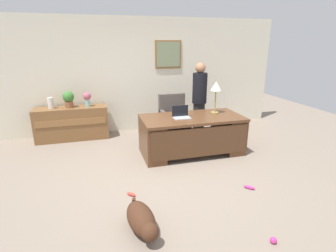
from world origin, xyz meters
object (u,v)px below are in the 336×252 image
object	(u,v)px
desk_lamp	(216,88)
potted_plant	(69,99)
credenza	(72,123)
laptop	(181,115)
dog_toy_plush	(249,187)
desk	(192,134)
dog_toy_bone	(131,194)
armchair	(174,119)
vase_empty	(51,103)
person_standing	(199,100)
vase_with_flowers	(87,98)
dog_lying	(142,220)
dog_toy_ball	(273,240)

from	to	relation	value
desk_lamp	potted_plant	bearing A→B (deg)	154.56
credenza	laptop	world-z (taller)	laptop
credenza	laptop	size ratio (longest dim) A/B	4.92
credenza	dog_toy_plush	size ratio (longest dim) A/B	9.26
desk	desk_lamp	world-z (taller)	desk_lamp
dog_toy_bone	dog_toy_plush	size ratio (longest dim) A/B	0.85
laptop	desk_lamp	xyz separation A→B (m)	(0.76, 0.13, 0.45)
desk	desk_lamp	size ratio (longest dim) A/B	3.05
desk	dog_toy_bone	size ratio (longest dim) A/B	13.56
armchair	laptop	distance (m)	0.93
desk	vase_empty	distance (m)	3.14
vase_empty	potted_plant	size ratio (longest dim) A/B	0.67
credenza	vase_empty	size ratio (longest dim) A/B	6.56
laptop	dog_toy_bone	distance (m)	1.89
desk_lamp	person_standing	bearing A→B (deg)	95.78
credenza	laptop	xyz separation A→B (m)	(2.09, -1.50, 0.43)
armchair	dog_toy_plush	distance (m)	2.50
vase_with_flowers	armchair	bearing A→B (deg)	-19.22
dog_lying	dog_toy_plush	size ratio (longest dim) A/B	4.65
dog_toy_bone	credenza	bearing A→B (deg)	108.56
vase_empty	desk	bearing A→B (deg)	-29.35
credenza	laptop	distance (m)	2.61
credenza	potted_plant	distance (m)	0.57
armchair	dog_toy_bone	world-z (taller)	armchair
dog_lying	potted_plant	bearing A→B (deg)	105.07
desk	credenza	world-z (taller)	desk
laptop	potted_plant	world-z (taller)	potted_plant
credenza	dog_lying	distance (m)	3.67
dog_toy_ball	dog_toy_bone	size ratio (longest dim) A/B	0.51
desk	dog_toy_ball	size ratio (longest dim) A/B	26.57
desk	person_standing	distance (m)	1.06
vase_empty	dog_toy_bone	size ratio (longest dim) A/B	1.66
credenza	dog_toy_bone	distance (m)	2.92
dog_toy_bone	dog_toy_plush	bearing A→B (deg)	-9.76
desk_lamp	desk	bearing A→B (deg)	-163.78
dog_lying	dog_toy_ball	xyz separation A→B (m)	(1.36, -0.59, -0.12)
armchair	dog_lying	world-z (taller)	armchair
armchair	potted_plant	distance (m)	2.37
desk_lamp	dog_toy_plush	distance (m)	2.10
desk_lamp	dog_toy_ball	size ratio (longest dim) A/B	8.70
person_standing	laptop	xyz separation A→B (m)	(-0.70, -0.80, -0.08)
vase_with_flowers	potted_plant	xyz separation A→B (m)	(-0.40, 0.00, 0.01)
dog_lying	desk	bearing A→B (deg)	55.59
vase_empty	dog_toy_bone	bearing A→B (deg)	-64.49
vase_with_flowers	dog_toy_ball	xyz separation A→B (m)	(1.92, -4.14, -0.89)
credenza	potted_plant	world-z (taller)	potted_plant
armchair	vase_empty	size ratio (longest dim) A/B	4.25
armchair	person_standing	distance (m)	0.72
credenza	armchair	world-z (taller)	armchair
vase_with_flowers	dog_toy_bone	bearing A→B (deg)	-78.79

